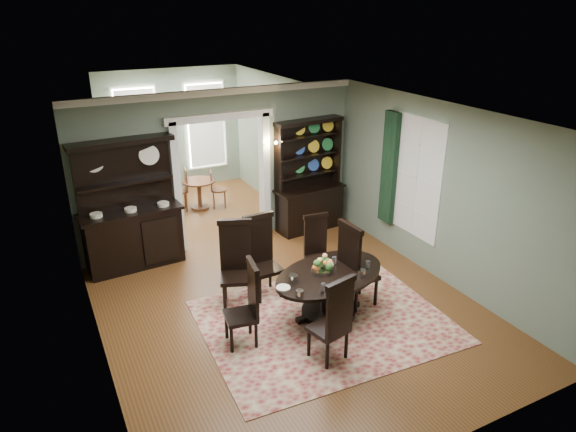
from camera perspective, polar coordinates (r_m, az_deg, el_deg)
name	(u,v)px	position (r m, az deg, el deg)	size (l,w,h in m)	color
room	(293,218)	(7.34, 0.55, -0.23)	(5.51, 6.01, 3.01)	brown
parlor	(183,139)	(12.25, -11.55, 8.43)	(3.51, 3.50, 3.01)	brown
doorway_trim	(221,162)	(9.89, -7.45, 5.93)	(2.08, 0.25, 2.57)	silver
right_window	(403,173)	(9.44, 12.68, 4.66)	(0.15, 1.47, 2.12)	white
wall_sconce	(269,144)	(10.02, -2.07, 7.95)	(0.27, 0.21, 0.21)	#B07B2E
rug	(324,321)	(7.87, 4.06, -11.61)	(3.53, 2.79, 0.01)	maroon
dining_table	(329,286)	(7.76, 4.60, -7.74)	(2.09, 2.09, 0.73)	black
centerpiece	(322,267)	(7.63, 3.80, -5.73)	(1.56, 1.00, 0.26)	silver
chair_far_left	(236,260)	(8.03, -5.82, -4.93)	(0.65, 0.63, 1.38)	black
chair_far_mid	(261,253)	(8.25, -2.97, -4.13)	(0.53, 0.49, 1.36)	black
chair_far_right	(317,246)	(8.73, 3.26, -3.32)	(0.47, 0.45, 1.17)	black
chair_end_left	(247,302)	(7.12, -4.52, -9.50)	(0.50, 0.52, 1.24)	black
chair_end_right	(354,264)	(7.92, 7.30, -5.27)	(0.53, 0.56, 1.41)	black
chair_near	(334,319)	(6.75, 5.18, -11.28)	(0.56, 0.54, 1.27)	black
sideboard	(132,224)	(9.49, -16.99, -0.82)	(1.80, 0.74, 2.32)	black
welsh_dresser	(309,190)	(10.61, 2.33, 2.85)	(1.52, 0.68, 2.31)	black
parlor_table	(199,190)	(11.94, -9.84, 2.83)	(0.74, 0.74, 0.69)	#5A2F19
parlor_chair_left	(182,188)	(11.90, -11.75, 3.01)	(0.43, 0.42, 0.98)	#5A2F19
parlor_chair_right	(216,188)	(11.98, -8.00, 3.12)	(0.41, 0.40, 0.88)	#5A2F19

